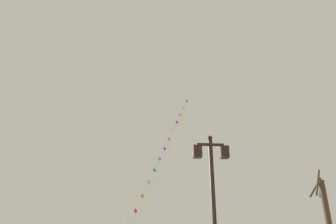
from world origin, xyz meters
TOP-DOWN VIEW (x-y plane):
  - twin_lantern_lamp_post at (2.94, 9.11)m, footprint 1.18×0.28m
  - kite_train at (2.72, 28.79)m, footprint 7.19×11.14m
  - bare_tree at (7.96, 11.46)m, footprint 1.20×1.72m

SIDE VIEW (x-z plane):
  - bare_tree at x=7.96m, z-range -0.02..4.01m
  - twin_lantern_lamp_post at x=2.94m, z-range 0.89..5.52m
  - kite_train at x=2.72m, z-range 0.65..17.87m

